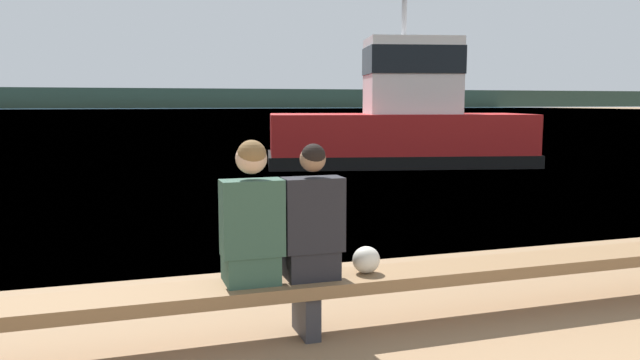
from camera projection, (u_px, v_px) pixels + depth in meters
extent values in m
plane|color=#426B8E|center=(130.00, 111.00, 120.11)|extent=(240.00, 240.00, 0.00)
cube|color=#2D3D2D|center=(125.00, 98.00, 178.63)|extent=(600.00, 12.00, 5.57)
cube|color=brown|center=(306.00, 285.00, 4.69)|extent=(8.87, 0.45, 0.10)
cube|color=#2D2D33|center=(306.00, 313.00, 4.71)|extent=(0.12, 0.38, 0.33)
cube|color=#2D4C3D|center=(251.00, 268.00, 4.59)|extent=(0.39, 0.35, 0.22)
cube|color=#2D4C3D|center=(252.00, 218.00, 4.47)|extent=(0.45, 0.22, 0.55)
sphere|color=tan|center=(251.00, 158.00, 4.42)|extent=(0.23, 0.23, 0.23)
sphere|color=brown|center=(252.00, 155.00, 4.40)|extent=(0.21, 0.21, 0.21)
cube|color=black|center=(310.00, 263.00, 4.73)|extent=(0.39, 0.35, 0.22)
cube|color=black|center=(313.00, 214.00, 4.61)|extent=(0.45, 0.22, 0.55)
sphere|color=#846047|center=(313.00, 159.00, 4.56)|extent=(0.19, 0.19, 0.19)
sphere|color=black|center=(313.00, 156.00, 4.55)|extent=(0.18, 0.18, 0.18)
ellipsoid|color=beige|center=(366.00, 260.00, 4.83)|extent=(0.22, 0.19, 0.21)
cube|color=#A81919|center=(398.00, 140.00, 17.33)|extent=(7.51, 4.19, 1.42)
cube|color=black|center=(398.00, 159.00, 17.40)|extent=(7.67, 4.32, 0.34)
cube|color=silver|center=(412.00, 76.00, 17.15)|extent=(2.78, 2.12, 2.07)
cube|color=black|center=(412.00, 61.00, 17.10)|extent=(2.84, 2.18, 0.74)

